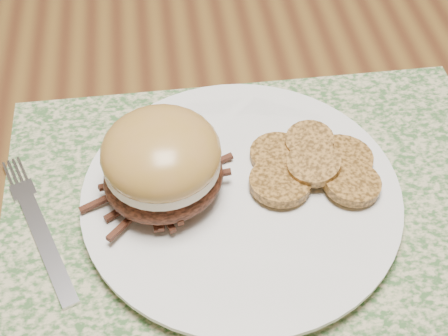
# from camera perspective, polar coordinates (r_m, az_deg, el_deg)

# --- Properties ---
(ground) EXTENTS (3.50, 3.50, 0.00)m
(ground) POSITION_cam_1_polar(r_m,az_deg,el_deg) (1.35, 10.90, -14.08)
(ground) COLOR brown
(ground) RESTS_ON ground
(dining_table) EXTENTS (1.50, 0.90, 0.75)m
(dining_table) POSITION_cam_1_polar(r_m,az_deg,el_deg) (0.82, 17.65, 7.59)
(dining_table) COLOR brown
(dining_table) RESTS_ON ground
(placemat) EXTENTS (0.45, 0.33, 0.00)m
(placemat) POSITION_cam_1_polar(r_m,az_deg,el_deg) (0.55, 3.43, -3.95)
(placemat) COLOR #3B6333
(placemat) RESTS_ON dining_table
(dinner_plate) EXTENTS (0.26, 0.26, 0.02)m
(dinner_plate) POSITION_cam_1_polar(r_m,az_deg,el_deg) (0.54, 1.58, -2.64)
(dinner_plate) COLOR white
(dinner_plate) RESTS_ON placemat
(pork_sandwich) EXTENTS (0.13, 0.13, 0.08)m
(pork_sandwich) POSITION_cam_1_polar(r_m,az_deg,el_deg) (0.51, -5.69, 0.48)
(pork_sandwich) COLOR black
(pork_sandwich) RESTS_ON dinner_plate
(roasted_potatoes) EXTENTS (0.13, 0.11, 0.03)m
(roasted_potatoes) POSITION_cam_1_polar(r_m,az_deg,el_deg) (0.55, 8.13, 0.30)
(roasted_potatoes) COLOR #A16D2F
(roasted_potatoes) RESTS_ON dinner_plate
(fork) EXTENTS (0.08, 0.16, 0.00)m
(fork) POSITION_cam_1_polar(r_m,az_deg,el_deg) (0.56, -16.65, -5.06)
(fork) COLOR #BCBBC3
(fork) RESTS_ON placemat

